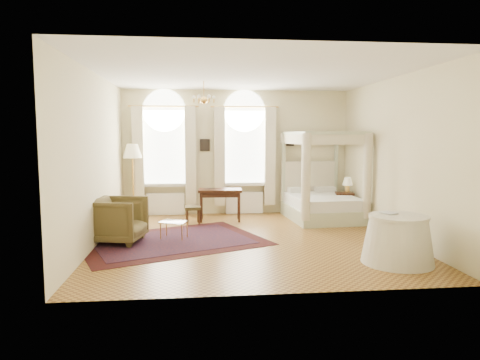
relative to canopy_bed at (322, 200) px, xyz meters
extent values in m
plane|color=olive|center=(-2.04, -1.90, -0.50)|extent=(6.00, 6.00, 0.00)
plane|color=beige|center=(-2.04, 1.10, 1.15)|extent=(6.00, 0.00, 6.00)
plane|color=beige|center=(-2.04, -4.90, 1.15)|extent=(6.00, 0.00, 6.00)
plane|color=beige|center=(-5.04, -1.90, 1.15)|extent=(0.00, 6.00, 6.00)
plane|color=beige|center=(0.96, -1.90, 1.15)|extent=(0.00, 6.00, 6.00)
plane|color=white|center=(-2.04, -1.90, 2.80)|extent=(6.00, 6.00, 0.00)
cube|color=white|center=(-3.94, 1.07, 1.30)|extent=(1.10, 0.04, 1.90)
cylinder|color=white|center=(-3.94, 1.07, 2.25)|extent=(1.10, 0.04, 1.10)
cube|color=white|center=(-3.94, 0.98, 0.31)|extent=(1.32, 0.24, 0.08)
cube|color=beige|center=(-4.61, 0.90, 1.05)|extent=(0.28, 0.14, 2.60)
cube|color=beige|center=(-3.27, 0.90, 1.05)|extent=(0.28, 0.14, 2.60)
cube|color=white|center=(-3.94, 1.00, -0.20)|extent=(1.00, 0.12, 0.58)
cube|color=white|center=(-1.84, 1.07, 1.30)|extent=(1.10, 0.04, 1.90)
cylinder|color=white|center=(-1.84, 1.07, 2.25)|extent=(1.10, 0.04, 1.10)
cube|color=white|center=(-1.84, 0.98, 0.31)|extent=(1.32, 0.24, 0.08)
cube|color=beige|center=(-2.51, 0.90, 1.05)|extent=(0.28, 0.14, 2.60)
cube|color=beige|center=(-1.17, 0.90, 1.05)|extent=(0.28, 0.14, 2.60)
cube|color=white|center=(-1.84, 1.00, -0.20)|extent=(1.00, 0.12, 0.58)
cylinder|color=gold|center=(-2.94, -0.70, 2.60)|extent=(0.02, 0.02, 0.40)
sphere|color=gold|center=(-2.94, -0.70, 2.38)|extent=(0.16, 0.16, 0.16)
sphere|color=#F5EBBE|center=(-2.72, -0.70, 2.45)|extent=(0.07, 0.07, 0.07)
sphere|color=#F5EBBE|center=(-2.83, -0.51, 2.45)|extent=(0.07, 0.07, 0.07)
sphere|color=#F5EBBE|center=(-3.05, -0.51, 2.45)|extent=(0.07, 0.07, 0.07)
sphere|color=#F5EBBE|center=(-3.16, -0.70, 2.45)|extent=(0.07, 0.07, 0.07)
sphere|color=#F5EBBE|center=(-3.05, -0.89, 2.45)|extent=(0.07, 0.07, 0.07)
sphere|color=#F5EBBE|center=(-2.83, -0.89, 2.45)|extent=(0.07, 0.07, 0.07)
cube|color=black|center=(-2.89, 1.07, 1.35)|extent=(0.26, 0.03, 0.32)
cube|color=black|center=(-0.59, 1.07, 1.45)|extent=(0.22, 0.03, 0.26)
cube|color=#B2B896|center=(0.00, 0.01, -0.33)|extent=(1.73, 2.08, 0.34)
cube|color=silver|center=(0.00, 0.01, -0.03)|extent=(1.63, 1.98, 0.26)
cube|color=beige|center=(-0.07, 0.96, 0.35)|extent=(1.60, 0.19, 1.13)
cube|color=#B2B896|center=(-0.81, 0.89, 0.58)|extent=(0.09, 0.09, 2.16)
cube|color=#B2B896|center=(0.67, 0.99, 0.58)|extent=(0.09, 0.09, 2.16)
cube|color=#B2B896|center=(-0.67, -0.97, 0.58)|extent=(0.09, 0.09, 2.16)
cube|color=#B2B896|center=(0.80, -0.86, 0.58)|extent=(0.09, 0.09, 2.16)
cube|color=#B2B896|center=(-0.07, 0.94, 1.66)|extent=(1.60, 0.19, 0.08)
cube|color=#B2B896|center=(0.07, -0.91, 1.66)|extent=(1.60, 0.19, 0.08)
cube|color=#B2B896|center=(-0.74, -0.04, 1.66)|extent=(0.22, 1.97, 0.08)
cube|color=#B2B896|center=(0.74, 0.07, 1.66)|extent=(0.22, 1.97, 0.08)
cube|color=beige|center=(-0.07, 0.94, 1.53)|extent=(1.65, 0.16, 0.26)
cube|color=beige|center=(0.07, -0.91, 1.53)|extent=(1.65, 0.16, 0.26)
cube|color=beige|center=(-0.74, -0.04, 1.53)|extent=(0.18, 2.02, 0.26)
cube|color=beige|center=(0.74, 0.07, 1.53)|extent=(0.18, 2.02, 0.26)
cylinder|color=beige|center=(-0.67, -0.97, 0.67)|extent=(0.21, 0.21, 1.97)
cylinder|color=beige|center=(0.80, -0.86, 0.67)|extent=(0.21, 0.21, 1.97)
cube|color=#32180D|center=(0.66, 0.20, -0.18)|extent=(0.54, 0.51, 0.65)
cylinder|color=gold|center=(0.76, 0.30, 0.24)|extent=(0.11, 0.11, 0.19)
cone|color=#F5EBBE|center=(0.76, 0.30, 0.43)|extent=(0.26, 0.26, 0.20)
cube|color=#32180D|center=(-2.55, 0.09, 0.26)|extent=(1.08, 0.60, 0.06)
cube|color=#32180D|center=(-2.55, 0.09, 0.16)|extent=(0.97, 0.49, 0.11)
cylinder|color=#32180D|center=(-3.00, 0.32, -0.13)|extent=(0.05, 0.05, 0.74)
cylinder|color=#32180D|center=(-2.08, 0.27, -0.13)|extent=(0.05, 0.05, 0.74)
cylinder|color=#32180D|center=(-3.03, -0.10, -0.13)|extent=(0.05, 0.05, 0.74)
cylinder|color=#32180D|center=(-2.10, -0.15, -0.13)|extent=(0.05, 0.05, 0.74)
imported|color=black|center=(-2.80, 0.09, 0.30)|extent=(0.32, 0.23, 0.02)
cube|color=#46381E|center=(-3.22, -0.21, -0.11)|extent=(0.40, 0.40, 0.07)
cylinder|color=#32180D|center=(-3.35, -0.36, -0.32)|extent=(0.04, 0.04, 0.35)
cylinder|color=#32180D|center=(-3.07, -0.33, -0.32)|extent=(0.04, 0.04, 0.35)
cylinder|color=#32180D|center=(-3.37, -0.09, -0.32)|extent=(0.04, 0.04, 0.35)
cylinder|color=#32180D|center=(-3.10, -0.06, -0.32)|extent=(0.04, 0.04, 0.35)
imported|color=#4C4020|center=(-4.67, -1.87, -0.05)|extent=(1.16, 1.14, 0.90)
cube|color=white|center=(-3.60, -1.65, -0.15)|extent=(0.62, 0.52, 0.02)
cylinder|color=gold|center=(-3.86, -1.72, -0.32)|extent=(0.02, 0.02, 0.35)
cylinder|color=gold|center=(-3.43, -1.86, -0.32)|extent=(0.02, 0.02, 0.35)
cylinder|color=gold|center=(-3.76, -1.43, -0.32)|extent=(0.02, 0.02, 0.35)
cylinder|color=gold|center=(-3.33, -1.58, -0.32)|extent=(0.02, 0.02, 0.35)
cylinder|color=gold|center=(-4.74, 0.80, -0.48)|extent=(0.33, 0.33, 0.03)
cylinder|color=gold|center=(-4.74, 0.80, 0.33)|extent=(0.04, 0.04, 1.66)
cone|color=#F5EBBE|center=(-4.74, 0.80, 1.21)|extent=(0.49, 0.49, 0.35)
cube|color=#3C0E0F|center=(-3.63, -1.87, -0.50)|extent=(4.16, 3.63, 0.01)
cube|color=black|center=(-3.63, -1.87, -0.49)|extent=(3.45, 2.92, 0.01)
cone|color=beige|center=(0.17, -3.72, -0.12)|extent=(1.17, 1.17, 0.76)
cylinder|color=beige|center=(0.17, -3.72, 0.28)|extent=(0.96, 0.96, 0.04)
imported|color=black|center=(-0.01, -3.59, 0.31)|extent=(0.28, 0.31, 0.02)
camera|label=1|loc=(-3.13, -10.33, 1.61)|focal=32.00mm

